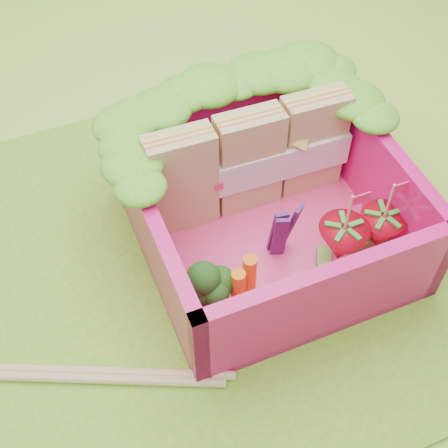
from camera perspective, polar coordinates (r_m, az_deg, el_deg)
ground at (r=3.32m, az=-4.03°, el=-4.10°), size 14.00×14.00×0.00m
placemat at (r=3.31m, az=-4.05°, el=-3.96°), size 2.60×2.60×0.03m
bento_floor at (r=3.38m, az=3.87°, el=-1.12°), size 1.30×1.30×0.05m
bento_box at (r=3.18m, az=4.10°, el=1.61°), size 1.30×1.30×0.55m
lettuce_ruffle at (r=3.25m, az=0.90°, el=11.25°), size 1.43×0.77×0.11m
sandwich_stack at (r=3.29m, az=2.32°, el=5.74°), size 1.12×0.21×0.62m
broccoli at (r=2.96m, az=-1.79°, el=-5.68°), size 0.31×0.31×0.25m
carrot_sticks at (r=3.02m, az=1.80°, el=-5.29°), size 0.16×0.13×0.26m
purple_wedges at (r=3.13m, az=5.36°, el=-0.76°), size 0.14×0.08×0.38m
strawberry_left at (r=3.20m, az=10.66°, el=-1.74°), size 0.26×0.26×0.50m
strawberry_right at (r=3.30m, az=14.06°, el=-0.59°), size 0.24×0.24×0.48m
snap_peas at (r=3.30m, az=11.38°, el=-2.86°), size 0.61×0.32×0.05m
chopsticks at (r=3.12m, az=-18.97°, el=-12.70°), size 1.94×0.90×0.04m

